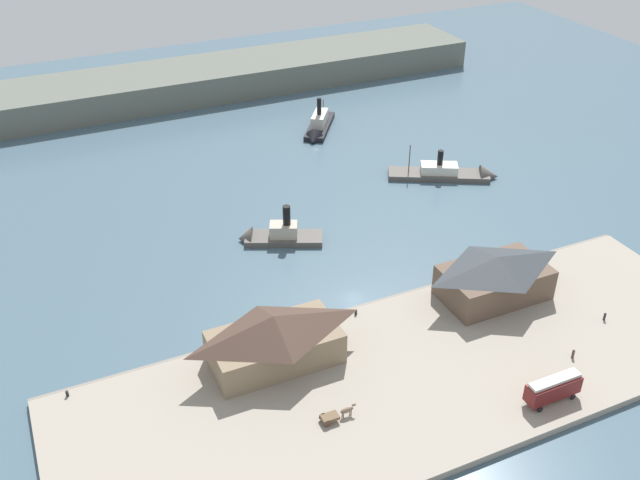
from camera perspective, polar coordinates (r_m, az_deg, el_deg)
The scene contains 16 objects.
ground_plane at distance 127.65m, azimuth 2.69°, elevation -4.65°, with size 320.00×320.00×0.00m, color #476070.
quay_promenade at distance 112.73m, azimuth 7.85°, elevation -10.45°, with size 110.00×36.00×1.20m, color #9E9384.
seawall_edge at distance 124.83m, azimuth 3.44°, elevation -5.36°, with size 110.00×0.80×1.00m, color gray.
ferry_shed_central_terminal at distance 110.44m, azimuth -3.63°, elevation -7.79°, with size 20.11×10.71×8.62m.
ferry_shed_west_terminal at distance 127.44m, azimuth 13.70°, elevation -2.81°, with size 18.59×11.25×8.07m.
street_tram at distance 110.32m, azimuth 18.02°, elevation -11.08°, with size 8.57×2.64×4.12m.
horse_cart at distance 103.50m, azimuth 1.32°, elevation -13.67°, with size 5.41×1.67×1.87m.
pedestrian_walking_west at distance 129.37m, azimuth 21.65°, elevation -5.66°, with size 0.39×0.39×1.57m.
pedestrian_at_waters_edge at distance 119.70m, azimuth 19.45°, elevation -8.51°, with size 0.42×0.42×1.70m.
mooring_post_center_west at distance 113.23m, azimuth -19.42°, elevation -11.43°, with size 0.44×0.44×0.90m, color black.
mooring_post_center_east at distance 121.82m, azimuth 2.86°, elevation -5.74°, with size 0.44×0.44×0.90m, color black.
mooring_post_west at distance 142.27m, azimuth 17.36°, elevation -1.20°, with size 0.44×0.44×0.90m, color black.
ferry_mid_harbor at distance 190.69m, azimuth -0.15°, elevation 8.96°, with size 15.29×18.95×10.46m.
ferry_moored_east at distance 142.91m, azimuth -3.75°, elevation 0.35°, with size 17.30×11.51×9.73m.
ferry_departing_north at distance 169.86m, azimuth 10.61°, elevation 5.20°, with size 24.87×16.61×9.90m.
far_headland at distance 218.40m, azimuth -10.77°, elevation 12.18°, with size 180.00×24.00×8.00m, color #60665B.
Camera 1 is at (-48.04, -90.44, 76.21)m, focal length 40.33 mm.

